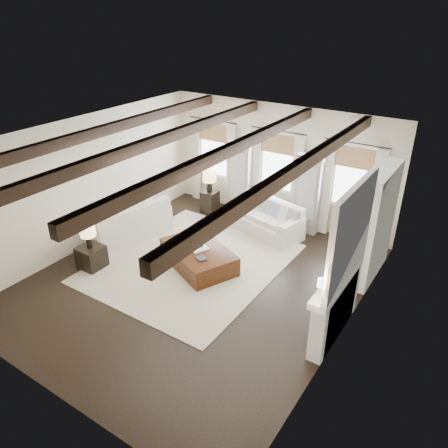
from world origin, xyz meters
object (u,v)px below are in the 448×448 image
Objects in this scene: side_table_front at (92,257)px; side_table_back at (210,202)px; sofa_back at (266,219)px; sofa_left at (129,224)px; ottoman at (199,257)px.

side_table_back reaches higher than side_table_front.
sofa_left reaches higher than sofa_back.
sofa_left is 1.32× the size of ottoman.
sofa_back is 1.97m from side_table_back.
side_table_back is at bearing 174.64° from sofa_back.
ottoman is at bearing 34.73° from side_table_front.
side_table_front is at bearing -79.18° from sofa_left.
sofa_left reaches higher than side_table_back.
ottoman is 2.95m from side_table_back.
side_table_back is (0.83, 2.44, -0.07)m from sofa_left.
sofa_back is 1.21× the size of ottoman.
side_table_front reaches higher than ottoman.
sofa_back is 3.59m from sofa_left.
sofa_left is (-2.79, -2.26, 0.03)m from sofa_back.
ottoman is 2.83× the size of side_table_back.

